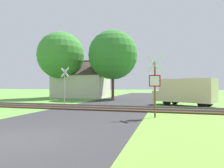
{
  "coord_description": "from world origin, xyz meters",
  "views": [
    {
      "loc": [
        4.51,
        -5.04,
        1.66
      ],
      "look_at": [
        0.5,
        9.72,
        1.8
      ],
      "focal_mm": 32.0,
      "sensor_mm": 36.0,
      "label": 1
    }
  ],
  "objects_px": {
    "stop_sign_near": "(155,83)",
    "tree_left": "(61,55)",
    "crossing_sign_far": "(65,83)",
    "mail_truck": "(185,91)",
    "house": "(82,85)",
    "tree_center": "(113,55)"
  },
  "relations": [
    {
      "from": "tree_center",
      "to": "tree_left",
      "type": "bearing_deg",
      "value": -174.52
    },
    {
      "from": "crossing_sign_far",
      "to": "mail_truck",
      "type": "height_order",
      "value": "crossing_sign_far"
    },
    {
      "from": "crossing_sign_far",
      "to": "tree_left",
      "type": "height_order",
      "value": "tree_left"
    },
    {
      "from": "house",
      "to": "tree_center",
      "type": "distance_m",
      "value": 6.8
    },
    {
      "from": "stop_sign_near",
      "to": "tree_left",
      "type": "height_order",
      "value": "tree_left"
    },
    {
      "from": "tree_center",
      "to": "mail_truck",
      "type": "distance_m",
      "value": 11.54
    },
    {
      "from": "house",
      "to": "tree_center",
      "type": "bearing_deg",
      "value": -26.08
    },
    {
      "from": "stop_sign_near",
      "to": "house",
      "type": "height_order",
      "value": "house"
    },
    {
      "from": "stop_sign_near",
      "to": "tree_left",
      "type": "bearing_deg",
      "value": -38.19
    },
    {
      "from": "tree_center",
      "to": "mail_truck",
      "type": "bearing_deg",
      "value": -40.86
    },
    {
      "from": "house",
      "to": "stop_sign_near",
      "type": "bearing_deg",
      "value": -58.4
    },
    {
      "from": "stop_sign_near",
      "to": "mail_truck",
      "type": "xyz_separation_m",
      "value": [
        2.09,
        6.9,
        -0.59
      ]
    },
    {
      "from": "house",
      "to": "mail_truck",
      "type": "xyz_separation_m",
      "value": [
        13.27,
        -9.18,
        -0.54
      ]
    },
    {
      "from": "crossing_sign_far",
      "to": "mail_truck",
      "type": "xyz_separation_m",
      "value": [
        10.22,
        1.58,
        -0.67
      ]
    },
    {
      "from": "tree_left",
      "to": "crossing_sign_far",
      "type": "bearing_deg",
      "value": -58.42
    },
    {
      "from": "tree_left",
      "to": "house",
      "type": "bearing_deg",
      "value": 57.67
    },
    {
      "from": "house",
      "to": "tree_left",
      "type": "height_order",
      "value": "tree_left"
    },
    {
      "from": "stop_sign_near",
      "to": "tree_left",
      "type": "xyz_separation_m",
      "value": [
        -12.99,
        13.22,
        3.89
      ]
    },
    {
      "from": "crossing_sign_far",
      "to": "house",
      "type": "xyz_separation_m",
      "value": [
        -3.05,
        10.76,
        -0.13
      ]
    },
    {
      "from": "house",
      "to": "mail_truck",
      "type": "relative_size",
      "value": 1.46
    },
    {
      "from": "mail_truck",
      "to": "crossing_sign_far",
      "type": "bearing_deg",
      "value": 125.98
    },
    {
      "from": "crossing_sign_far",
      "to": "tree_left",
      "type": "xyz_separation_m",
      "value": [
        -4.86,
        7.9,
        3.82
      ]
    }
  ]
}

